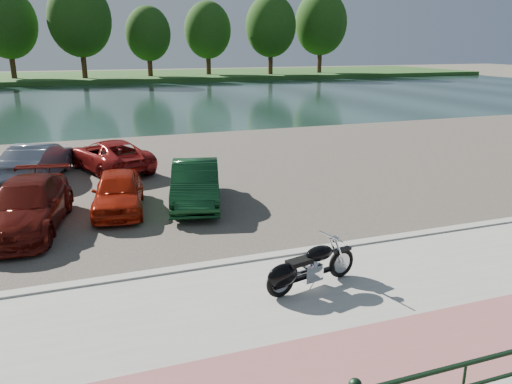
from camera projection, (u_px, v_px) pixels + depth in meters
ground at (325, 294)px, 10.52m from camera, size 200.00×200.00×0.00m
promenade at (349, 315)px, 9.61m from camera, size 60.00×6.00×0.10m
pink_path at (395, 357)px, 8.24m from camera, size 60.00×2.00×0.01m
kerb at (287, 255)px, 12.31m from camera, size 60.00×0.30×0.14m
parking_lot at (201, 172)px, 20.44m from camera, size 60.00×18.00×0.04m
river at (127, 100)px, 46.60m from camera, size 120.00×40.00×0.00m
far_bank at (105, 77)px, 75.38m from camera, size 120.00×24.00×0.60m
railing at (464, 376)px, 6.69m from camera, size 24.04×0.05×0.90m
far_trees at (136, 26)px, 69.14m from camera, size 70.25×10.68×12.52m
motorcycle at (304, 269)px, 10.39m from camera, size 2.29×0.92×1.05m
car_3 at (26, 206)px, 13.89m from camera, size 2.72×5.02×1.38m
car_4 at (118, 191)px, 15.47m from camera, size 1.97×3.86×1.26m
car_5 at (195, 184)px, 16.09m from camera, size 2.42×4.44×1.39m
car_9 at (38, 161)px, 19.24m from camera, size 2.71×4.48×1.39m
car_10 at (110, 155)px, 20.39m from camera, size 3.55×5.09×1.29m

